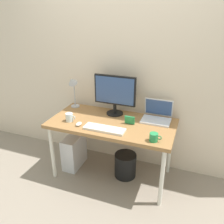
# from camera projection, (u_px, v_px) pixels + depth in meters

# --- Properties ---
(ground_plane) EXTENTS (6.00, 6.00, 0.00)m
(ground_plane) POSITION_uv_depth(u_px,v_px,m) (112.00, 174.00, 2.92)
(ground_plane) COLOR gray
(back_wall) EXTENTS (4.40, 0.04, 2.60)m
(back_wall) POSITION_uv_depth(u_px,v_px,m) (124.00, 63.00, 2.74)
(back_wall) COLOR beige
(back_wall) RESTS_ON ground_plane
(desk) EXTENTS (1.40, 0.69, 0.72)m
(desk) POSITION_uv_depth(u_px,v_px,m) (112.00, 127.00, 2.65)
(desk) COLOR olive
(desk) RESTS_ON ground_plane
(monitor) EXTENTS (0.50, 0.20, 0.47)m
(monitor) POSITION_uv_depth(u_px,v_px,m) (115.00, 93.00, 2.71)
(monitor) COLOR black
(monitor) RESTS_ON desk
(laptop) EXTENTS (0.32, 0.26, 0.23)m
(laptop) POSITION_uv_depth(u_px,v_px,m) (157.00, 115.00, 2.65)
(laptop) COLOR silver
(laptop) RESTS_ON desk
(desk_lamp) EXTENTS (0.11, 0.16, 0.42)m
(desk_lamp) POSITION_uv_depth(u_px,v_px,m) (73.00, 86.00, 2.88)
(desk_lamp) COLOR #B2B2B7
(desk_lamp) RESTS_ON desk
(keyboard) EXTENTS (0.44, 0.14, 0.02)m
(keyboard) POSITION_uv_depth(u_px,v_px,m) (104.00, 129.00, 2.44)
(keyboard) COLOR silver
(keyboard) RESTS_ON desk
(mouse) EXTENTS (0.06, 0.09, 0.03)m
(mouse) POSITION_uv_depth(u_px,v_px,m) (79.00, 124.00, 2.54)
(mouse) COLOR silver
(mouse) RESTS_ON desk
(coffee_mug) EXTENTS (0.12, 0.08, 0.08)m
(coffee_mug) POSITION_uv_depth(u_px,v_px,m) (154.00, 137.00, 2.23)
(coffee_mug) COLOR #268C4C
(coffee_mug) RESTS_ON desk
(glass_cup) EXTENTS (0.12, 0.08, 0.09)m
(glass_cup) POSITION_uv_depth(u_px,v_px,m) (69.00, 117.00, 2.62)
(glass_cup) COLOR silver
(glass_cup) RESTS_ON desk
(photo_frame) EXTENTS (0.11, 0.03, 0.09)m
(photo_frame) POSITION_uv_depth(u_px,v_px,m) (130.00, 120.00, 2.55)
(photo_frame) COLOR #268C4C
(photo_frame) RESTS_ON desk
(computer_tower) EXTENTS (0.18, 0.36, 0.42)m
(computer_tower) POSITION_uv_depth(u_px,v_px,m) (74.00, 151.00, 3.00)
(computer_tower) COLOR silver
(computer_tower) RESTS_ON ground_plane
(wastebasket) EXTENTS (0.26, 0.26, 0.30)m
(wastebasket) POSITION_uv_depth(u_px,v_px,m) (125.00, 165.00, 2.83)
(wastebasket) COLOR black
(wastebasket) RESTS_ON ground_plane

